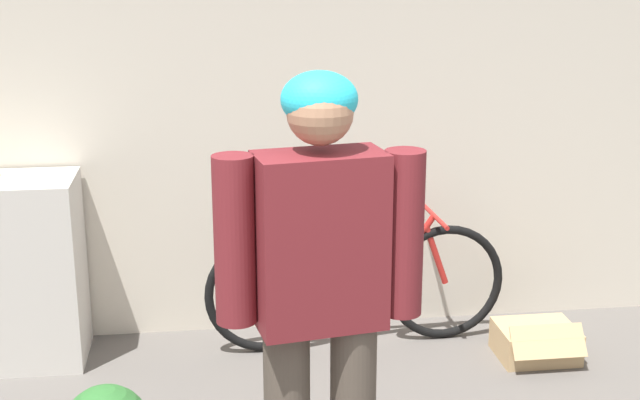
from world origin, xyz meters
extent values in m
cube|color=beige|center=(0.00, 3.02, 1.30)|extent=(8.00, 0.06, 2.60)
cube|color=white|center=(0.55, 2.99, 0.35)|extent=(0.08, 0.01, 0.12)
cube|color=maroon|center=(0.12, 1.15, 1.12)|extent=(0.46, 0.29, 0.61)
cylinder|color=maroon|center=(-0.17, 1.15, 1.14)|extent=(0.14, 0.14, 0.58)
cylinder|color=maroon|center=(0.41, 1.15, 1.14)|extent=(0.14, 0.14, 0.58)
sphere|color=#A37556|center=(0.12, 1.15, 1.57)|extent=(0.22, 0.22, 0.22)
ellipsoid|color=#23B7CC|center=(0.12, 1.16, 1.61)|extent=(0.25, 0.23, 0.19)
torus|color=black|center=(0.04, 2.67, 0.32)|extent=(0.65, 0.07, 0.65)
torus|color=black|center=(1.01, 2.71, 0.32)|extent=(0.65, 0.07, 0.65)
cylinder|color=red|center=(0.22, 2.68, 0.30)|extent=(0.38, 0.05, 0.08)
cylinder|color=red|center=(0.17, 2.68, 0.50)|extent=(0.30, 0.05, 0.36)
cylinder|color=red|center=(0.36, 2.69, 0.47)|extent=(0.13, 0.04, 0.40)
cylinder|color=red|center=(0.65, 2.70, 0.46)|extent=(0.51, 0.06, 0.41)
cylinder|color=red|center=(0.60, 2.70, 0.66)|extent=(0.59, 0.06, 0.05)
cylinder|color=red|center=(0.95, 2.71, 0.49)|extent=(0.15, 0.04, 0.34)
cylinder|color=red|center=(0.91, 2.71, 0.68)|extent=(0.07, 0.04, 0.08)
cylinder|color=red|center=(0.93, 2.71, 0.71)|extent=(0.04, 0.46, 0.02)
ellipsoid|color=black|center=(0.31, 2.68, 0.69)|extent=(0.22, 0.09, 0.05)
cube|color=tan|center=(1.43, 2.42, 0.08)|extent=(0.40, 0.32, 0.17)
cube|color=tan|center=(1.43, 2.26, 0.16)|extent=(0.38, 0.12, 0.14)
camera|label=1|loc=(-0.25, -1.68, 2.09)|focal=50.00mm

